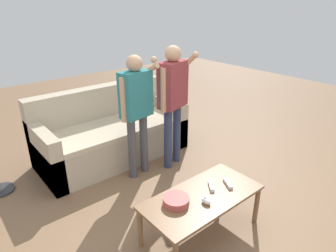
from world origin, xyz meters
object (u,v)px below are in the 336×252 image
(coffee_table, at_px, (202,200))
(game_remote_wand_near, at_px, (228,183))
(couch, at_px, (111,134))
(game_remote_nunchuk, at_px, (206,201))
(player_right, at_px, (173,94))
(game_remote_wand_far, at_px, (211,186))
(snack_bowl, at_px, (176,201))
(player_center, at_px, (136,103))

(coffee_table, bearing_deg, game_remote_wand_near, -6.61)
(couch, height_order, game_remote_nunchuk, couch)
(player_right, bearing_deg, game_remote_wand_far, -113.35)
(game_remote_nunchuk, relative_size, game_remote_wand_far, 0.63)
(couch, xyz_separation_m, game_remote_nunchuk, (-0.18, -1.86, 0.12))
(couch, relative_size, snack_bowl, 8.70)
(player_right, height_order, player_center, player_right)
(player_center, height_order, game_remote_wand_far, player_center)
(player_right, bearing_deg, coffee_table, -118.90)
(coffee_table, bearing_deg, game_remote_nunchuk, -119.49)
(game_remote_nunchuk, distance_m, player_right, 1.43)
(coffee_table, height_order, game_remote_wand_far, game_remote_wand_far)
(coffee_table, relative_size, player_right, 0.72)
(coffee_table, distance_m, player_center, 1.29)
(coffee_table, height_order, game_remote_nunchuk, game_remote_nunchuk)
(couch, bearing_deg, coffee_table, -94.16)
(game_remote_wand_far, bearing_deg, coffee_table, -166.37)
(couch, distance_m, player_right, 1.03)
(couch, xyz_separation_m, game_remote_wand_near, (0.16, -1.80, 0.11))
(player_center, bearing_deg, couch, 91.18)
(snack_bowl, relative_size, game_remote_wand_far, 1.55)
(snack_bowl, relative_size, game_remote_nunchuk, 2.45)
(player_center, distance_m, game_remote_wand_far, 1.22)
(couch, height_order, coffee_table, couch)
(player_center, bearing_deg, game_remote_nunchuk, -98.72)
(player_center, bearing_deg, snack_bowl, -109.24)
(player_center, bearing_deg, player_right, -9.80)
(coffee_table, xyz_separation_m, game_remote_wand_far, (0.15, 0.04, 0.06))
(coffee_table, distance_m, snack_bowl, 0.26)
(snack_bowl, distance_m, player_right, 1.41)
(snack_bowl, xyz_separation_m, game_remote_wand_far, (0.39, -0.03, -0.01))
(player_right, relative_size, game_remote_wand_near, 9.77)
(couch, height_order, snack_bowl, couch)
(couch, relative_size, game_remote_wand_far, 13.52)
(snack_bowl, xyz_separation_m, game_remote_nunchuk, (0.19, -0.15, -0.01))
(snack_bowl, height_order, player_center, player_center)
(game_remote_nunchuk, xyz_separation_m, game_remote_wand_near, (0.34, 0.06, -0.01))
(player_center, bearing_deg, game_remote_wand_near, -82.92)
(game_remote_wand_near, relative_size, game_remote_wand_far, 1.09)
(snack_bowl, height_order, player_right, player_right)
(player_right, bearing_deg, game_remote_nunchuk, -118.94)
(game_remote_wand_far, bearing_deg, game_remote_nunchuk, -147.43)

